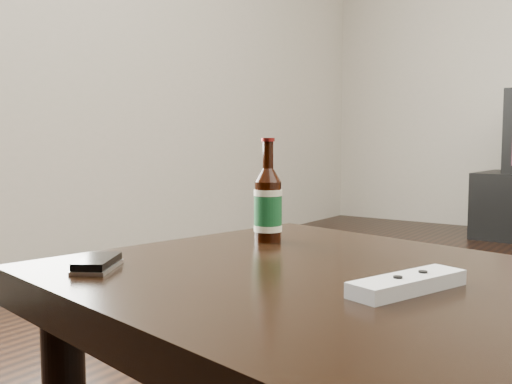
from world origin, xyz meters
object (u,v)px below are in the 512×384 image
Objects in this scene: coffee_table at (439,343)px; remote at (408,283)px; beer_bottle at (268,205)px; phone at (97,264)px.

remote is (-0.05, 0.01, 0.07)m from coffee_table.
beer_bottle is 1.05× the size of remote.
phone is (-0.51, -0.15, 0.07)m from coffee_table.
remote is (0.46, 0.16, 0.00)m from phone.
beer_bottle is 0.45m from remote.
beer_bottle is (-0.43, 0.23, 0.14)m from coffee_table.
coffee_table is at bearing -15.23° from phone.
phone is (-0.08, -0.38, -0.07)m from beer_bottle.
coffee_table is 11.26× the size of phone.
coffee_table is 6.39× the size of beer_bottle.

